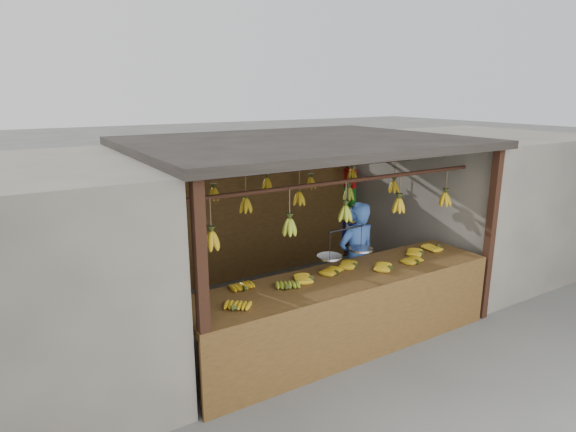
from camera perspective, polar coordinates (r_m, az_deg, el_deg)
ground at (r=6.93m, az=1.33°, el=-11.00°), size 80.00×80.00×0.00m
stall at (r=6.61m, az=-0.13°, el=5.69°), size 4.30×3.30×2.40m
neighbor_right at (r=8.95m, az=21.12°, el=1.70°), size 3.00×3.00×2.30m
counter at (r=5.68m, az=7.53°, el=-9.10°), size 3.95×0.90×0.96m
hanging_bananas at (r=6.42m, az=1.52°, el=2.04°), size 3.59×2.25×0.36m
balance_scale at (r=5.74m, az=6.85°, el=-3.95°), size 0.77×0.31×0.88m
vendor at (r=6.61m, az=8.08°, el=-5.03°), size 0.58×0.39×1.58m
bag_bundles at (r=8.72m, az=7.26°, el=1.31°), size 0.08×0.26×1.33m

